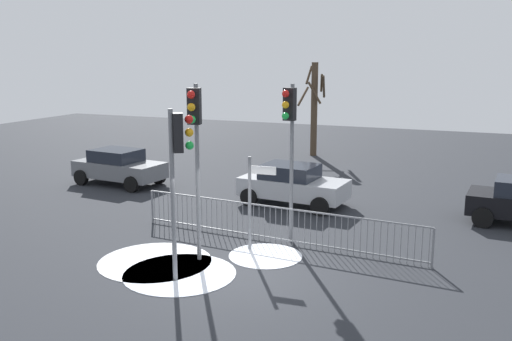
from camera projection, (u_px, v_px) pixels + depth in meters
The scene contains 12 objects.
ground_plane at pixel (242, 272), 13.96m from camera, with size 60.00×60.00×0.00m, color #26282D.
traffic_light_foreground_left at pixel (195, 134), 14.01m from camera, with size 0.36×0.56×4.61m.
traffic_light_mid_left at pixel (178, 156), 12.89m from camera, with size 0.51×0.42×4.11m.
traffic_light_rear_right at pixel (290, 128), 15.57m from camera, with size 0.35×0.57×4.53m.
direction_sign_post at pixel (252, 198), 15.27m from camera, with size 0.79×0.11×2.63m.
pedestrian_guard_railing at pixel (276, 224), 16.08m from camera, with size 8.78×0.78×1.07m.
car_silver_far at pixel (293, 184), 20.13m from camera, with size 3.94×2.22×1.47m.
car_grey_near at pixel (119, 166), 23.35m from camera, with size 3.96×2.26×1.47m.
bare_tree_left at pixel (314, 106), 29.78m from camera, with size 1.40×1.36×4.94m.
snow_patch_kerb at pixel (155, 261), 14.67m from camera, with size 2.96×2.96×0.01m, color white.
snow_patch_island at pixel (265, 256), 15.09m from camera, with size 1.98×1.98×0.01m, color white.
snow_patch_verge at pixel (180, 274), 13.85m from camera, with size 2.79×2.79×0.01m, color silver.
Camera 1 is at (5.31, -12.05, 5.29)m, focal length 39.41 mm.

